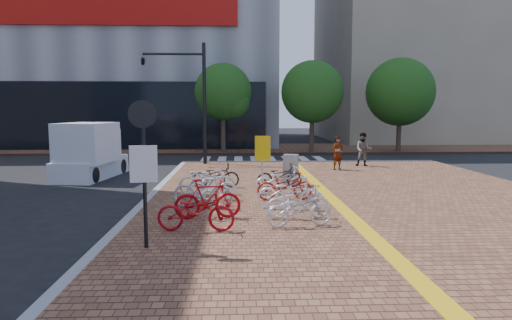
{
  "coord_description": "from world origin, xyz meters",
  "views": [
    {
      "loc": [
        -1.06,
        -13.29,
        3.04
      ],
      "look_at": [
        -0.42,
        2.26,
        1.3
      ],
      "focal_mm": 32.0,
      "sensor_mm": 36.0,
      "label": 1
    }
  ],
  "objects_px": {
    "bike_2": "(203,190)",
    "box_truck": "(90,152)",
    "bike_5": "(216,175)",
    "bike_10": "(281,180)",
    "bike_1": "(208,199)",
    "bike_9": "(285,186)",
    "bike_11": "(280,176)",
    "bike_8": "(289,193)",
    "bike_4": "(207,180)",
    "bike_7": "(298,202)",
    "yellow_sign": "(262,153)",
    "utility_box": "(291,170)",
    "bike_3": "(213,186)",
    "traffic_light_pole": "(176,81)",
    "pedestrian_b": "(364,149)",
    "bike_0": "(196,211)",
    "notice_sign": "(144,156)",
    "bike_6": "(299,209)"
  },
  "relations": [
    {
      "from": "bike_7",
      "to": "pedestrian_b",
      "type": "height_order",
      "value": "pedestrian_b"
    },
    {
      "from": "bike_2",
      "to": "utility_box",
      "type": "relative_size",
      "value": 1.53
    },
    {
      "from": "box_truck",
      "to": "bike_9",
      "type": "bearing_deg",
      "value": -37.3
    },
    {
      "from": "bike_10",
      "to": "utility_box",
      "type": "relative_size",
      "value": 1.55
    },
    {
      "from": "traffic_light_pole",
      "to": "bike_11",
      "type": "bearing_deg",
      "value": -58.06
    },
    {
      "from": "bike_5",
      "to": "pedestrian_b",
      "type": "relative_size",
      "value": 1.02
    },
    {
      "from": "bike_8",
      "to": "notice_sign",
      "type": "bearing_deg",
      "value": 147.98
    },
    {
      "from": "bike_5",
      "to": "bike_9",
      "type": "distance_m",
      "value": 3.32
    },
    {
      "from": "bike_4",
      "to": "bike_5",
      "type": "relative_size",
      "value": 1.08
    },
    {
      "from": "utility_box",
      "to": "box_truck",
      "type": "height_order",
      "value": "box_truck"
    },
    {
      "from": "notice_sign",
      "to": "bike_8",
      "type": "bearing_deg",
      "value": 46.26
    },
    {
      "from": "bike_8",
      "to": "notice_sign",
      "type": "xyz_separation_m",
      "value": [
        -3.41,
        -3.56,
        1.45
      ]
    },
    {
      "from": "utility_box",
      "to": "traffic_light_pole",
      "type": "bearing_deg",
      "value": 126.35
    },
    {
      "from": "bike_1",
      "to": "bike_4",
      "type": "bearing_deg",
      "value": -2.59
    },
    {
      "from": "box_truck",
      "to": "bike_7",
      "type": "bearing_deg",
      "value": -46.63
    },
    {
      "from": "bike_1",
      "to": "bike_10",
      "type": "xyz_separation_m",
      "value": [
        2.28,
        3.41,
        -0.05
      ]
    },
    {
      "from": "bike_6",
      "to": "bike_1",
      "type": "bearing_deg",
      "value": 56.2
    },
    {
      "from": "bike_4",
      "to": "notice_sign",
      "type": "xyz_separation_m",
      "value": [
        -0.88,
        -5.97,
        1.44
      ]
    },
    {
      "from": "bike_10",
      "to": "bike_1",
      "type": "bearing_deg",
      "value": 138.45
    },
    {
      "from": "bike_8",
      "to": "notice_sign",
      "type": "relative_size",
      "value": 0.61
    },
    {
      "from": "bike_7",
      "to": "box_truck",
      "type": "xyz_separation_m",
      "value": [
        -8.14,
        8.61,
        0.56
      ]
    },
    {
      "from": "bike_2",
      "to": "box_truck",
      "type": "xyz_separation_m",
      "value": [
        -5.53,
        7.23,
        0.47
      ]
    },
    {
      "from": "bike_9",
      "to": "yellow_sign",
      "type": "distance_m",
      "value": 1.72
    },
    {
      "from": "bike_5",
      "to": "bike_11",
      "type": "height_order",
      "value": "bike_5"
    },
    {
      "from": "bike_5",
      "to": "utility_box",
      "type": "xyz_separation_m",
      "value": [
        2.84,
        0.48,
        0.13
      ]
    },
    {
      "from": "bike_8",
      "to": "bike_6",
      "type": "bearing_deg",
      "value": -167.36
    },
    {
      "from": "bike_6",
      "to": "bike_11",
      "type": "height_order",
      "value": "bike_6"
    },
    {
      "from": "bike_10",
      "to": "traffic_light_pole",
      "type": "relative_size",
      "value": 0.29
    },
    {
      "from": "bike_3",
      "to": "traffic_light_pole",
      "type": "height_order",
      "value": "traffic_light_pole"
    },
    {
      "from": "bike_11",
      "to": "traffic_light_pole",
      "type": "relative_size",
      "value": 0.27
    },
    {
      "from": "bike_10",
      "to": "pedestrian_b",
      "type": "xyz_separation_m",
      "value": [
        4.91,
        7.47,
        0.38
      ]
    },
    {
      "from": "bike_3",
      "to": "bike_6",
      "type": "bearing_deg",
      "value": -154.75
    },
    {
      "from": "bike_7",
      "to": "yellow_sign",
      "type": "distance_m",
      "value": 3.98
    },
    {
      "from": "bike_4",
      "to": "yellow_sign",
      "type": "distance_m",
      "value": 2.11
    },
    {
      "from": "bike_0",
      "to": "bike_4",
      "type": "height_order",
      "value": "bike_4"
    },
    {
      "from": "bike_0",
      "to": "pedestrian_b",
      "type": "xyz_separation_m",
      "value": [
        7.39,
        12.12,
        0.37
      ]
    },
    {
      "from": "bike_5",
      "to": "bike_6",
      "type": "height_order",
      "value": "bike_5"
    },
    {
      "from": "bike_9",
      "to": "bike_3",
      "type": "bearing_deg",
      "value": 88.62
    },
    {
      "from": "bike_8",
      "to": "notice_sign",
      "type": "height_order",
      "value": "notice_sign"
    },
    {
      "from": "bike_6",
      "to": "bike_8",
      "type": "xyz_separation_m",
      "value": [
        -0.03,
        1.96,
        0.04
      ]
    },
    {
      "from": "yellow_sign",
      "to": "utility_box",
      "type": "bearing_deg",
      "value": 52.99
    },
    {
      "from": "pedestrian_b",
      "to": "bike_1",
      "type": "bearing_deg",
      "value": -102.97
    },
    {
      "from": "bike_7",
      "to": "yellow_sign",
      "type": "relative_size",
      "value": 0.86
    },
    {
      "from": "bike_0",
      "to": "bike_2",
      "type": "relative_size",
      "value": 1.03
    },
    {
      "from": "bike_4",
      "to": "utility_box",
      "type": "relative_size",
      "value": 1.6
    },
    {
      "from": "bike_0",
      "to": "bike_9",
      "type": "bearing_deg",
      "value": -29.83
    },
    {
      "from": "bike_11",
      "to": "bike_8",
      "type": "bearing_deg",
      "value": 173.0
    },
    {
      "from": "bike_5",
      "to": "bike_2",
      "type": "bearing_deg",
      "value": 169.57
    },
    {
      "from": "bike_0",
      "to": "bike_10",
      "type": "relative_size",
      "value": 1.01
    },
    {
      "from": "utility_box",
      "to": "box_truck",
      "type": "xyz_separation_m",
      "value": [
        -8.58,
        3.25,
        0.42
      ]
    }
  ]
}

